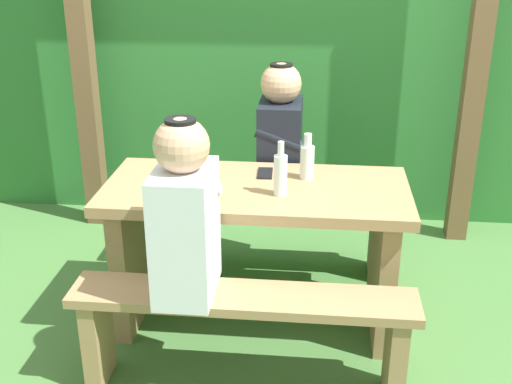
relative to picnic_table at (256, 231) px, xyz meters
name	(u,v)px	position (x,y,z in m)	size (l,w,h in m)	color
ground_plane	(256,318)	(0.00, 0.00, -0.49)	(12.00, 12.00, 0.00)	#457338
hedge_backdrop	(282,53)	(0.00, 1.82, 0.51)	(6.40, 1.08, 1.99)	#2C7130
pergola_post_left	(82,48)	(-1.16, 1.05, 0.65)	(0.12, 0.12, 2.28)	brown
pergola_post_right	(478,55)	(1.16, 1.05, 0.65)	(0.12, 0.12, 2.28)	brown
picnic_table	(256,231)	(0.00, 0.00, 0.00)	(1.40, 0.64, 0.72)	#9E7A51
bench_near	(243,322)	(0.00, -0.52, -0.16)	(1.40, 0.24, 0.46)	#9E7A51
bench_far	(265,216)	(0.00, 0.52, -0.16)	(1.40, 0.24, 0.46)	#9E7A51
person_white_shirt	(185,216)	(-0.22, -0.52, 0.30)	(0.25, 0.35, 0.72)	silver
person_black_coat	(280,137)	(0.08, 0.52, 0.30)	(0.25, 0.35, 0.72)	black
drinking_glass	(197,174)	(-0.28, 0.02, 0.27)	(0.07, 0.07, 0.08)	silver
bottle_left	(281,174)	(0.12, -0.09, 0.33)	(0.06, 0.06, 0.25)	silver
bottle_right	(307,160)	(0.23, 0.12, 0.32)	(0.07, 0.07, 0.22)	silver
cell_phone	(265,173)	(0.03, 0.15, 0.23)	(0.07, 0.14, 0.01)	black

